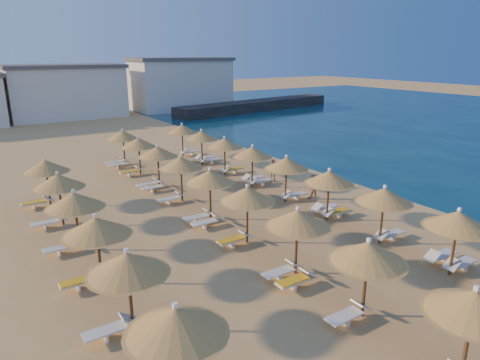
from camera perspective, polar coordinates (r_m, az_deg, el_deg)
ground at (r=23.06m, az=2.69°, el=-6.00°), size 220.00×220.00×0.00m
jetty at (r=69.57m, az=2.27°, el=9.93°), size 30.25×8.89×1.50m
hotel_blocks at (r=65.75m, az=-20.45°, el=11.12°), size 48.78×9.78×8.10m
parasol_row_east at (r=24.64m, az=8.85°, el=1.24°), size 2.72×35.24×2.97m
parasol_row_west at (r=21.59m, az=-1.70°, el=-0.78°), size 2.72×35.24×2.97m
parasol_row_inland at (r=19.11m, az=-20.03°, el=-4.18°), size 2.72×20.78×2.97m
loungers at (r=22.61m, az=0.27°, el=-5.52°), size 15.51×33.06×0.66m
beachgoer_b at (r=27.01m, az=9.77°, el=-1.01°), size 0.75×0.88×1.59m
beachgoer_c at (r=30.54m, az=4.37°, el=1.32°), size 0.83×1.04×1.66m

